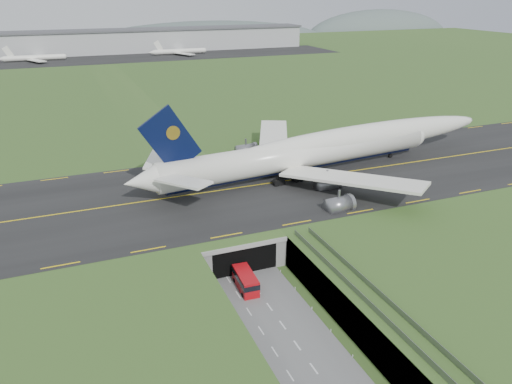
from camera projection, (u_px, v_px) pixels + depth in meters
name	position (u px, v px, depth m)	size (l,w,h in m)	color
ground	(262.00, 298.00, 82.04)	(900.00, 900.00, 0.00)	#2F4F1F
airfield_deck	(262.00, 282.00, 80.90)	(800.00, 800.00, 6.00)	gray
trench_road	(281.00, 324.00, 75.56)	(12.00, 75.00, 0.20)	slate
taxiway	(204.00, 193.00, 108.09)	(800.00, 44.00, 0.18)	black
tunnel_portal	(229.00, 236.00, 95.14)	(17.00, 22.30, 6.00)	gray
guideway	(392.00, 323.00, 67.39)	(3.00, 53.00, 7.05)	#A8A8A3
jumbo_jet	(326.00, 149.00, 119.34)	(99.07, 62.63, 20.83)	white
shuttle_tram	(246.00, 281.00, 83.88)	(3.09, 7.36, 2.96)	#B00B12
cargo_terminal	(91.00, 42.00, 333.96)	(320.00, 67.00, 15.60)	#B2B2B2
distant_hills	(152.00, 46.00, 475.19)	(700.00, 91.00, 60.00)	#51625D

